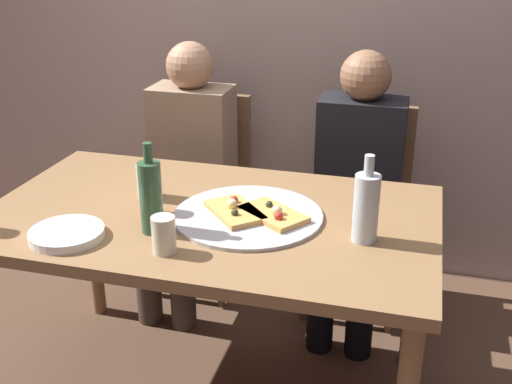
{
  "coord_description": "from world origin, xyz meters",
  "views": [
    {
      "loc": [
        0.65,
        -1.79,
        1.63
      ],
      "look_at": [
        0.13,
        0.1,
        0.8
      ],
      "focal_mm": 44.13,
      "sensor_mm": 36.0,
      "label": 1
    }
  ],
  "objects_px": {
    "wine_glass": "(164,235)",
    "soda_can": "(152,197)",
    "wine_bottle": "(366,207)",
    "chair_right": "(359,195)",
    "tumbler_near": "(148,181)",
    "pizza_slice_last": "(235,210)",
    "plate_stack": "(67,234)",
    "pizza_tray": "(248,216)",
    "guest_in_beanie": "(357,180)",
    "beer_bottle": "(151,196)",
    "guest_in_sweater": "(186,164)",
    "pizza_slice_extra": "(273,214)",
    "dining_table": "(210,234)",
    "chair_left": "(199,178)"
  },
  "relations": [
    {
      "from": "dining_table",
      "to": "wine_glass",
      "type": "height_order",
      "value": "wine_glass"
    },
    {
      "from": "wine_bottle",
      "to": "wine_glass",
      "type": "height_order",
      "value": "wine_bottle"
    },
    {
      "from": "wine_bottle",
      "to": "tumbler_near",
      "type": "height_order",
      "value": "wine_bottle"
    },
    {
      "from": "pizza_slice_last",
      "to": "wine_bottle",
      "type": "relative_size",
      "value": 0.91
    },
    {
      "from": "wine_glass",
      "to": "chair_left",
      "type": "relative_size",
      "value": 0.12
    },
    {
      "from": "wine_bottle",
      "to": "guest_in_sweater",
      "type": "distance_m",
      "value": 1.17
    },
    {
      "from": "tumbler_near",
      "to": "pizza_slice_extra",
      "type": "bearing_deg",
      "value": -8.58
    },
    {
      "from": "pizza_slice_extra",
      "to": "plate_stack",
      "type": "distance_m",
      "value": 0.64
    },
    {
      "from": "guest_in_sweater",
      "to": "guest_in_beanie",
      "type": "bearing_deg",
      "value": -180.0
    },
    {
      "from": "pizza_slice_extra",
      "to": "chair_right",
      "type": "height_order",
      "value": "chair_right"
    },
    {
      "from": "tumbler_near",
      "to": "chair_right",
      "type": "bearing_deg",
      "value": 49.61
    },
    {
      "from": "beer_bottle",
      "to": "plate_stack",
      "type": "bearing_deg",
      "value": -154.31
    },
    {
      "from": "guest_in_beanie",
      "to": "pizza_tray",
      "type": "bearing_deg",
      "value": 68.21
    },
    {
      "from": "chair_right",
      "to": "pizza_tray",
      "type": "bearing_deg",
      "value": 71.85
    },
    {
      "from": "chair_left",
      "to": "soda_can",
      "type": "bearing_deg",
      "value": 101.12
    },
    {
      "from": "pizza_slice_last",
      "to": "soda_can",
      "type": "distance_m",
      "value": 0.27
    },
    {
      "from": "pizza_tray",
      "to": "wine_bottle",
      "type": "distance_m",
      "value": 0.4
    },
    {
      "from": "tumbler_near",
      "to": "beer_bottle",
      "type": "bearing_deg",
      "value": -63.16
    },
    {
      "from": "plate_stack",
      "to": "pizza_slice_last",
      "type": "bearing_deg",
      "value": 31.8
    },
    {
      "from": "chair_left",
      "to": "tumbler_near",
      "type": "bearing_deg",
      "value": 97.78
    },
    {
      "from": "chair_right",
      "to": "guest_in_beanie",
      "type": "bearing_deg",
      "value": 90.0
    },
    {
      "from": "wine_bottle",
      "to": "soda_can",
      "type": "xyz_separation_m",
      "value": [
        -0.69,
        0.0,
        -0.05
      ]
    },
    {
      "from": "wine_bottle",
      "to": "soda_can",
      "type": "height_order",
      "value": "wine_bottle"
    },
    {
      "from": "chair_left",
      "to": "guest_in_beanie",
      "type": "bearing_deg",
      "value": 168.77
    },
    {
      "from": "pizza_tray",
      "to": "chair_right",
      "type": "height_order",
      "value": "chair_right"
    },
    {
      "from": "chair_left",
      "to": "wine_bottle",
      "type": "bearing_deg",
      "value": 133.91
    },
    {
      "from": "beer_bottle",
      "to": "tumbler_near",
      "type": "relative_size",
      "value": 2.43
    },
    {
      "from": "wine_glass",
      "to": "pizza_tray",
      "type": "bearing_deg",
      "value": 59.42
    },
    {
      "from": "soda_can",
      "to": "dining_table",
      "type": "bearing_deg",
      "value": 18.88
    },
    {
      "from": "chair_right",
      "to": "tumbler_near",
      "type": "bearing_deg",
      "value": 49.61
    },
    {
      "from": "soda_can",
      "to": "guest_in_sweater",
      "type": "relative_size",
      "value": 0.1
    },
    {
      "from": "wine_glass",
      "to": "soda_can",
      "type": "relative_size",
      "value": 0.92
    },
    {
      "from": "wine_glass",
      "to": "plate_stack",
      "type": "relative_size",
      "value": 0.49
    },
    {
      "from": "plate_stack",
      "to": "guest_in_beanie",
      "type": "height_order",
      "value": "guest_in_beanie"
    },
    {
      "from": "pizza_tray",
      "to": "beer_bottle",
      "type": "bearing_deg",
      "value": -146.29
    },
    {
      "from": "pizza_tray",
      "to": "pizza_slice_extra",
      "type": "height_order",
      "value": "pizza_slice_extra"
    },
    {
      "from": "pizza_tray",
      "to": "guest_in_beanie",
      "type": "height_order",
      "value": "guest_in_beanie"
    },
    {
      "from": "pizza_slice_last",
      "to": "plate_stack",
      "type": "xyz_separation_m",
      "value": [
        -0.45,
        -0.28,
        -0.01
      ]
    },
    {
      "from": "wine_bottle",
      "to": "tumbler_near",
      "type": "xyz_separation_m",
      "value": [
        -0.76,
        0.13,
        -0.05
      ]
    },
    {
      "from": "dining_table",
      "to": "pizza_slice_last",
      "type": "relative_size",
      "value": 5.97
    },
    {
      "from": "wine_bottle",
      "to": "soda_can",
      "type": "distance_m",
      "value": 0.69
    },
    {
      "from": "plate_stack",
      "to": "chair_left",
      "type": "bearing_deg",
      "value": 89.7
    },
    {
      "from": "pizza_slice_last",
      "to": "dining_table",
      "type": "bearing_deg",
      "value": 173.93
    },
    {
      "from": "pizza_slice_extra",
      "to": "soda_can",
      "type": "height_order",
      "value": "soda_can"
    },
    {
      "from": "tumbler_near",
      "to": "wine_bottle",
      "type": "bearing_deg",
      "value": -9.66
    },
    {
      "from": "guest_in_sweater",
      "to": "pizza_slice_last",
      "type": "bearing_deg",
      "value": 122.47
    },
    {
      "from": "pizza_slice_last",
      "to": "wine_glass",
      "type": "bearing_deg",
      "value": -114.34
    },
    {
      "from": "wine_bottle",
      "to": "pizza_slice_extra",
      "type": "bearing_deg",
      "value": 168.67
    },
    {
      "from": "tumbler_near",
      "to": "chair_right",
      "type": "distance_m",
      "value": 1.06
    },
    {
      "from": "wine_glass",
      "to": "plate_stack",
      "type": "xyz_separation_m",
      "value": [
        -0.32,
        0.0,
        -0.04
      ]
    }
  ]
}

